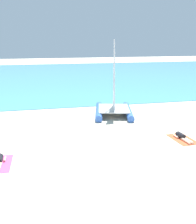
% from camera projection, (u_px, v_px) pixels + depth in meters
% --- Properties ---
extents(ground_plane, '(120.00, 120.00, 0.00)m').
position_uv_depth(ground_plane, '(84.00, 110.00, 21.50)').
color(ground_plane, beige).
extents(ocean_water, '(120.00, 40.00, 0.05)m').
position_uv_depth(ocean_water, '(60.00, 76.00, 41.23)').
color(ocean_water, '#4C9EB7').
rests_on(ocean_water, ground).
extents(sailboat_blue, '(3.59, 4.71, 5.48)m').
position_uv_depth(sailboat_blue, '(114.00, 104.00, 19.99)').
color(sailboat_blue, blue).
rests_on(sailboat_blue, ground).
extents(towel_right, '(1.20, 1.96, 0.01)m').
position_uv_depth(towel_right, '(182.00, 139.00, 15.30)').
color(towel_right, '#EA5933').
rests_on(towel_right, ground).
extents(sunbather_right, '(0.56, 1.57, 0.30)m').
position_uv_depth(sunbather_right, '(182.00, 137.00, 15.33)').
color(sunbather_right, black).
rests_on(sunbather_right, towel_right).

